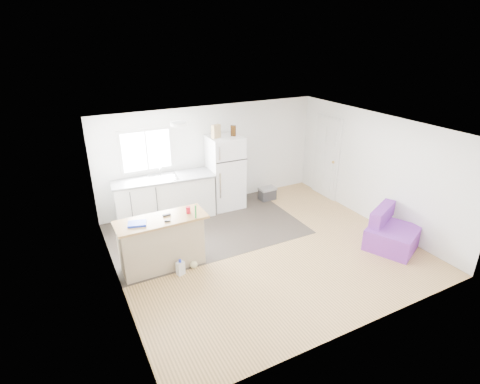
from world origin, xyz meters
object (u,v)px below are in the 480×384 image
peninsula (162,243)px  refrigerator (225,172)px  red_cup (188,210)px  bottle_right (232,131)px  purple_seat (391,234)px  mop (194,255)px  cooler (267,193)px  kitchen_cabinets (165,198)px  blue_tray (137,224)px  cardboard_box (216,131)px  cleaner_jug (180,268)px  bottle_left (234,131)px

peninsula → refrigerator: bearing=40.4°
red_cup → bottle_right: 2.64m
purple_seat → mop: bearing=138.1°
cooler → kitchen_cabinets: bearing=174.7°
red_cup → blue_tray: bearing=-179.3°
mop → bottle_right: bottle_right is taller
peninsula → cooler: peninsula is taller
mop → cardboard_box: bearing=69.8°
kitchen_cabinets → cooler: kitchen_cabinets is taller
refrigerator → purple_seat: refrigerator is taller
refrigerator → cleaner_jug: size_ratio=5.76×
kitchen_cabinets → mop: size_ratio=1.82×
peninsula → red_cup: red_cup is taller
kitchen_cabinets → refrigerator: 1.54m
cooler → peninsula: bearing=-153.9°
cardboard_box → bottle_left: (0.43, -0.06, -0.03)m
red_cup → bottle_left: 2.64m
kitchen_cabinets → bottle_left: size_ratio=9.14×
peninsula → cleaner_jug: size_ratio=5.21×
mop → cardboard_box: size_ratio=4.18×
cooler → purple_seat: purple_seat is taller
red_cup → refrigerator: bearing=48.9°
purple_seat → blue_tray: size_ratio=3.97×
cardboard_box → blue_tray: bearing=-141.6°
cardboard_box → red_cup: bearing=-127.3°
refrigerator → bottle_left: 1.02m
cleaner_jug → cardboard_box: 3.27m
purple_seat → cleaner_jug: 4.12m
cooler → cardboard_box: (-1.32, 0.11, 1.73)m
red_cup → peninsula: bearing=178.2°
peninsula → bottle_left: 3.20m
mop → cardboard_box: 2.97m
bottle_right → refrigerator: bearing=163.7°
cleaner_jug → blue_tray: bearing=130.2°
peninsula → cleaner_jug: bearing=-63.8°
cleaner_jug → cardboard_box: size_ratio=1.01×
refrigerator → cardboard_box: size_ratio=5.81×
peninsula → bottle_right: (2.28, 1.77, 1.38)m
cooler → cardboard_box: cardboard_box is taller
cooler → bottle_left: bottle_left is taller
cooler → blue_tray: size_ratio=1.41×
peninsula → cardboard_box: bearing=43.1°
cardboard_box → bottle_right: (0.39, -0.01, -0.03)m
purple_seat → bottle_right: size_ratio=4.77×
blue_tray → bottle_left: size_ratio=1.20×
cooler → bottle_left: size_ratio=1.69×
bottle_right → peninsula: bearing=-142.2°
bottle_left → bottle_right: bearing=133.7°
bottle_left → cardboard_box: bearing=172.7°
cooler → cardboard_box: bearing=173.8°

